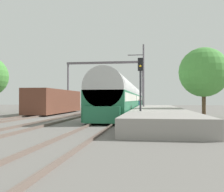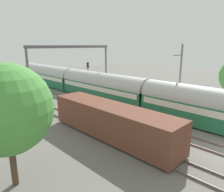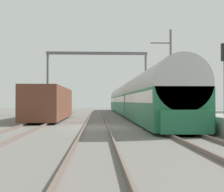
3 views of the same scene
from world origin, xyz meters
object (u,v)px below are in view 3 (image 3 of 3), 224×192
catenary_gantry (97,69)px  passenger_train (131,99)px  railway_signal_far (140,90)px  freight_car (50,103)px  person_crossing (145,107)px

catenary_gantry → passenger_train: bearing=-17.6°
passenger_train → railway_signal_far: railway_signal_far is taller
passenger_train → railway_signal_far: 6.16m
freight_car → person_crossing: bearing=42.4°
passenger_train → catenary_gantry: (-4.13, 1.31, 3.67)m
freight_car → person_crossing: (9.78, 8.94, -0.44)m
passenger_train → catenary_gantry: bearing=162.4°
passenger_train → catenary_gantry: catenary_gantry is taller
railway_signal_far → person_crossing: bearing=-93.3°
catenary_gantry → freight_car: bearing=-109.6°
freight_car → railway_signal_far: 19.04m
freight_car → catenary_gantry: size_ratio=1.03×
railway_signal_far → catenary_gantry: catenary_gantry is taller
freight_car → person_crossing: freight_car is taller
freight_car → catenary_gantry: (4.13, 11.59, 4.17)m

